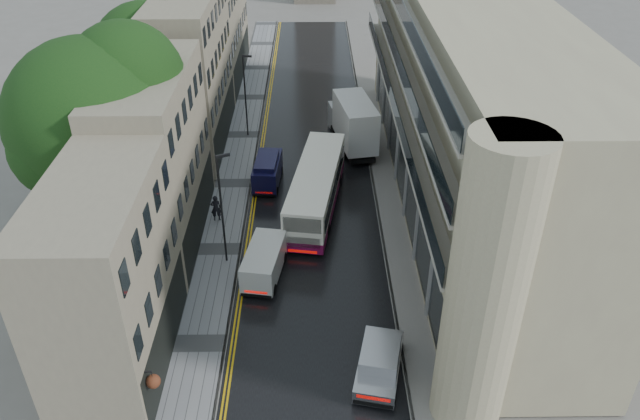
{
  "coord_description": "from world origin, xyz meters",
  "views": [
    {
      "loc": [
        0.08,
        -12.76,
        23.46
      ],
      "look_at": [
        0.47,
        18.0,
        3.76
      ],
      "focal_mm": 35.0,
      "sensor_mm": 36.0,
      "label": 1
    }
  ],
  "objects_px": {
    "white_lorry": "(344,134)",
    "silver_hatchback": "(356,383)",
    "tree_far": "(152,78)",
    "lamp_post_near": "(222,211)",
    "white_van": "(243,277)",
    "navy_van": "(253,180)",
    "lamp_post_far": "(245,96)",
    "cream_bus": "(290,213)",
    "pedestrian": "(216,208)",
    "tree_near": "(98,147)"
  },
  "relations": [
    {
      "from": "tree_near",
      "to": "navy_van",
      "type": "xyz_separation_m",
      "value": [
        8.29,
        6.16,
        -5.8
      ]
    },
    {
      "from": "cream_bus",
      "to": "navy_van",
      "type": "xyz_separation_m",
      "value": [
        -2.8,
        5.09,
        -0.44
      ]
    },
    {
      "from": "cream_bus",
      "to": "pedestrian",
      "type": "distance_m",
      "value": 5.28
    },
    {
      "from": "lamp_post_far",
      "to": "tree_far",
      "type": "bearing_deg",
      "value": -150.17
    },
    {
      "from": "tree_far",
      "to": "white_lorry",
      "type": "height_order",
      "value": "tree_far"
    },
    {
      "from": "silver_hatchback",
      "to": "tree_far",
      "type": "bearing_deg",
      "value": 131.52
    },
    {
      "from": "tree_near",
      "to": "white_van",
      "type": "bearing_deg",
      "value": -29.43
    },
    {
      "from": "tree_near",
      "to": "silver_hatchback",
      "type": "height_order",
      "value": "tree_near"
    },
    {
      "from": "white_van",
      "to": "pedestrian",
      "type": "xyz_separation_m",
      "value": [
        -2.5,
        7.36,
        0.05
      ]
    },
    {
      "from": "silver_hatchback",
      "to": "lamp_post_near",
      "type": "distance_m",
      "value": 13.2
    },
    {
      "from": "tree_near",
      "to": "cream_bus",
      "type": "height_order",
      "value": "tree_near"
    },
    {
      "from": "tree_far",
      "to": "lamp_post_near",
      "type": "bearing_deg",
      "value": -65.25
    },
    {
      "from": "navy_van",
      "to": "lamp_post_near",
      "type": "height_order",
      "value": "lamp_post_near"
    },
    {
      "from": "tree_near",
      "to": "silver_hatchback",
      "type": "xyz_separation_m",
      "value": [
        14.52,
        -12.58,
        -6.08
      ]
    },
    {
      "from": "tree_far",
      "to": "cream_bus",
      "type": "bearing_deg",
      "value": -47.87
    },
    {
      "from": "tree_far",
      "to": "silver_hatchback",
      "type": "bearing_deg",
      "value": -60.93
    },
    {
      "from": "tree_near",
      "to": "lamp_post_far",
      "type": "bearing_deg",
      "value": 65.97
    },
    {
      "from": "cream_bus",
      "to": "white_lorry",
      "type": "height_order",
      "value": "white_lorry"
    },
    {
      "from": "silver_hatchback",
      "to": "lamp_post_far",
      "type": "relative_size",
      "value": 0.65
    },
    {
      "from": "white_lorry",
      "to": "silver_hatchback",
      "type": "distance_m",
      "value": 24.14
    },
    {
      "from": "tree_near",
      "to": "navy_van",
      "type": "relative_size",
      "value": 3.15
    },
    {
      "from": "pedestrian",
      "to": "lamp_post_near",
      "type": "height_order",
      "value": "lamp_post_near"
    },
    {
      "from": "navy_van",
      "to": "lamp_post_far",
      "type": "height_order",
      "value": "lamp_post_far"
    },
    {
      "from": "tree_far",
      "to": "navy_van",
      "type": "relative_size",
      "value": 2.82
    },
    {
      "from": "cream_bus",
      "to": "lamp_post_far",
      "type": "relative_size",
      "value": 1.65
    },
    {
      "from": "white_van",
      "to": "tree_near",
      "type": "bearing_deg",
      "value": 159.67
    },
    {
      "from": "white_van",
      "to": "lamp_post_far",
      "type": "xyz_separation_m",
      "value": [
        -1.52,
        20.56,
        2.58
      ]
    },
    {
      "from": "tree_far",
      "to": "lamp_post_near",
      "type": "relative_size",
      "value": 1.72
    },
    {
      "from": "white_van",
      "to": "lamp_post_near",
      "type": "xyz_separation_m",
      "value": [
        -1.33,
        2.83,
        2.71
      ]
    },
    {
      "from": "white_van",
      "to": "lamp_post_near",
      "type": "relative_size",
      "value": 0.61
    },
    {
      "from": "cream_bus",
      "to": "lamp_post_far",
      "type": "distance_m",
      "value": 15.36
    },
    {
      "from": "tree_far",
      "to": "lamp_post_far",
      "type": "distance_m",
      "value": 7.71
    },
    {
      "from": "tree_near",
      "to": "lamp_post_near",
      "type": "distance_m",
      "value": 8.14
    },
    {
      "from": "cream_bus",
      "to": "pedestrian",
      "type": "height_order",
      "value": "cream_bus"
    },
    {
      "from": "tree_near",
      "to": "lamp_post_near",
      "type": "bearing_deg",
      "value": -15.37
    },
    {
      "from": "tree_far",
      "to": "lamp_post_near",
      "type": "distance_m",
      "value": 16.69
    },
    {
      "from": "white_lorry",
      "to": "silver_hatchback",
      "type": "xyz_separation_m",
      "value": [
        -0.53,
        -24.1,
        -1.31
      ]
    },
    {
      "from": "tree_far",
      "to": "white_lorry",
      "type": "xyz_separation_m",
      "value": [
        14.75,
        -1.49,
        -4.06
      ]
    },
    {
      "from": "pedestrian",
      "to": "tree_far",
      "type": "bearing_deg",
      "value": -71.86
    },
    {
      "from": "pedestrian",
      "to": "lamp_post_near",
      "type": "xyz_separation_m",
      "value": [
        1.17,
        -4.52,
        2.67
      ]
    },
    {
      "from": "lamp_post_near",
      "to": "tree_far",
      "type": "bearing_deg",
      "value": 93.04
    },
    {
      "from": "navy_van",
      "to": "pedestrian",
      "type": "height_order",
      "value": "navy_van"
    },
    {
      "from": "tree_far",
      "to": "lamp_post_near",
      "type": "height_order",
      "value": "tree_far"
    },
    {
      "from": "white_van",
      "to": "navy_van",
      "type": "relative_size",
      "value": 1.0
    },
    {
      "from": "cream_bus",
      "to": "navy_van",
      "type": "bearing_deg",
      "value": 127.8
    },
    {
      "from": "pedestrian",
      "to": "white_van",
      "type": "bearing_deg",
      "value": 98.12
    },
    {
      "from": "white_lorry",
      "to": "tree_far",
      "type": "bearing_deg",
      "value": 163.97
    },
    {
      "from": "white_lorry",
      "to": "white_van",
      "type": "xyz_separation_m",
      "value": [
        -6.51,
        -16.33,
        -1.15
      ]
    },
    {
      "from": "pedestrian",
      "to": "lamp_post_near",
      "type": "distance_m",
      "value": 5.38
    },
    {
      "from": "white_van",
      "to": "lamp_post_near",
      "type": "distance_m",
      "value": 4.14
    }
  ]
}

